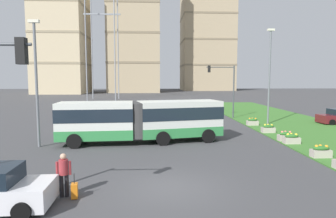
% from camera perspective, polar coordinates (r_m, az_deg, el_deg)
% --- Properties ---
extents(ground_plane, '(260.00, 260.00, 0.00)m').
position_cam_1_polar(ground_plane, '(13.17, 0.25, -14.79)').
color(ground_plane, '#424244').
extents(grass_median, '(10.00, 70.00, 0.08)m').
position_cam_1_polar(grass_median, '(26.81, 29.22, -4.82)').
color(grass_median, '#3D752D').
rests_on(grass_median, ground_plane).
extents(articulated_bus, '(11.98, 4.28, 3.00)m').
position_cam_1_polar(articulated_bus, '(21.76, -5.08, -2.10)').
color(articulated_bus, silver).
rests_on(articulated_bus, ground).
extents(pedestrian_crossing, '(0.57, 0.36, 1.74)m').
position_cam_1_polar(pedestrian_crossing, '(12.58, -19.36, -11.30)').
color(pedestrian_crossing, black).
rests_on(pedestrian_crossing, ground).
extents(rolling_suitcase, '(0.30, 0.40, 0.97)m').
position_cam_1_polar(rolling_suitcase, '(12.50, -17.48, -14.69)').
color(rolling_suitcase, orange).
rests_on(rolling_suitcase, ground).
extents(flower_planter_1, '(1.10, 0.56, 0.74)m').
position_cam_1_polar(flower_planter_1, '(19.64, 27.25, -7.22)').
color(flower_planter_1, '#B7AD9E').
rests_on(flower_planter_1, grass_median).
extents(flower_planter_2, '(1.10, 0.56, 0.74)m').
position_cam_1_polar(flower_planter_2, '(22.85, 22.61, -5.27)').
color(flower_planter_2, '#B7AD9E').
rests_on(flower_planter_2, grass_median).
extents(flower_planter_3, '(1.10, 0.56, 0.74)m').
position_cam_1_polar(flower_planter_3, '(23.68, 21.63, -4.85)').
color(flower_planter_3, '#B7AD9E').
rests_on(flower_planter_3, grass_median).
extents(flower_planter_4, '(1.10, 0.56, 0.74)m').
position_cam_1_polar(flower_planter_4, '(26.75, 18.65, -3.56)').
color(flower_planter_4, '#B7AD9E').
rests_on(flower_planter_4, grass_median).
extents(flower_planter_5, '(1.10, 0.56, 0.74)m').
position_cam_1_polar(flower_planter_5, '(30.52, 15.88, -2.36)').
color(flower_planter_5, '#B7AD9E').
rests_on(flower_planter_5, grass_median).
extents(traffic_light_far_right, '(3.30, 0.28, 6.18)m').
position_cam_1_polar(traffic_light_far_right, '(35.31, 10.90, 4.98)').
color(traffic_light_far_right, '#474C51').
rests_on(traffic_light_far_right, ground).
extents(streetlight_left, '(0.70, 0.28, 8.51)m').
position_cam_1_polar(streetlight_left, '(21.85, -23.93, 5.46)').
color(streetlight_left, slate).
rests_on(streetlight_left, ground).
extents(streetlight_median, '(0.70, 0.28, 9.58)m').
position_cam_1_polar(streetlight_median, '(31.74, 18.86, 6.57)').
color(streetlight_median, slate).
rests_on(streetlight_median, ground).
extents(apartment_tower_west, '(15.48, 18.52, 36.09)m').
position_cam_1_polar(apartment_tower_west, '(104.07, -19.63, 12.87)').
color(apartment_tower_west, beige).
rests_on(apartment_tower_west, ground).
extents(apartment_tower_westcentre, '(17.76, 18.80, 48.39)m').
position_cam_1_polar(apartment_tower_westcentre, '(109.43, -6.48, 16.05)').
color(apartment_tower_westcentre, tan).
rests_on(apartment_tower_westcentre, ground).
extents(apartment_tower_centre, '(20.54, 20.19, 48.83)m').
position_cam_1_polar(apartment_tower_centre, '(127.68, 7.43, 14.65)').
color(apartment_tower_centre, tan).
rests_on(apartment_tower_centre, ground).
extents(transmission_pylon, '(9.00, 6.24, 28.51)m').
position_cam_1_polar(transmission_pylon, '(68.87, -12.47, 14.86)').
color(transmission_pylon, gray).
rests_on(transmission_pylon, ground).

